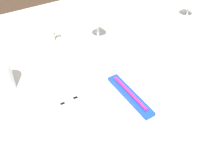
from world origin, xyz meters
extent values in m
cube|color=white|center=(0.00, 0.00, 0.72)|extent=(1.80, 1.10, 0.04)
cube|color=white|center=(0.00, 0.55, 0.61)|extent=(1.80, 0.01, 0.18)
cylinder|color=brown|center=(0.80, 0.45, 0.35)|extent=(0.07, 0.07, 0.70)
cylinder|color=white|center=(0.00, -0.22, 0.75)|extent=(0.26, 0.26, 0.02)
cube|color=blue|center=(0.00, -0.22, 0.76)|extent=(0.05, 0.21, 0.01)
cylinder|color=#CC268C|center=(0.00, -0.22, 0.78)|extent=(0.02, 0.17, 0.01)
cube|color=beige|center=(-0.15, -0.22, 0.74)|extent=(0.02, 0.20, 0.00)
cube|color=beige|center=(-0.15, -0.11, 0.74)|extent=(0.02, 0.04, 0.00)
cube|color=beige|center=(-0.19, -0.22, 0.74)|extent=(0.02, 0.19, 0.00)
cube|color=beige|center=(-0.20, -0.11, 0.74)|extent=(0.02, 0.04, 0.00)
cube|color=beige|center=(0.16, -0.21, 0.74)|extent=(0.02, 0.18, 0.00)
ellipsoid|color=beige|center=(0.16, -0.11, 0.74)|extent=(0.03, 0.04, 0.01)
cylinder|color=white|center=(-0.13, 0.22, 0.74)|extent=(0.13, 0.13, 0.01)
cylinder|color=white|center=(-0.13, 0.22, 0.78)|extent=(0.08, 0.08, 0.07)
torus|color=white|center=(-0.09, 0.22, 0.79)|extent=(0.05, 0.01, 0.05)
cylinder|color=silver|center=(0.07, 0.14, 0.74)|extent=(0.07, 0.07, 0.01)
cylinder|color=silver|center=(0.07, 0.14, 0.78)|extent=(0.01, 0.01, 0.07)
cone|color=silver|center=(0.07, 0.14, 0.86)|extent=(0.06, 0.06, 0.07)
cylinder|color=silver|center=(0.51, 0.10, 0.74)|extent=(0.07, 0.07, 0.01)
cylinder|color=silver|center=(0.51, 0.10, 0.77)|extent=(0.01, 0.01, 0.06)
cylinder|color=silver|center=(-0.34, 0.03, 0.79)|extent=(0.07, 0.07, 0.10)
camera|label=1|loc=(-0.35, -0.73, 1.40)|focal=44.59mm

